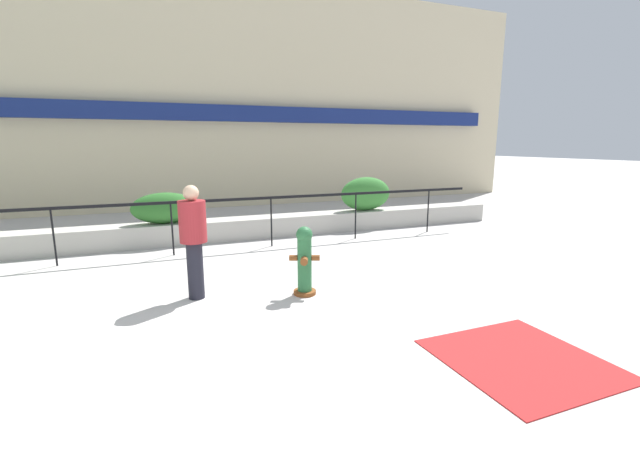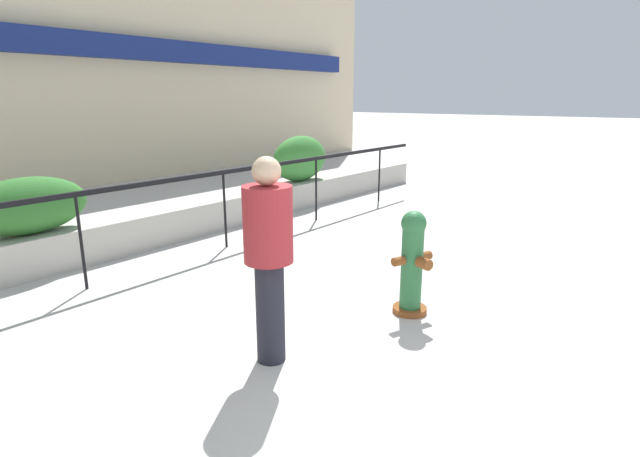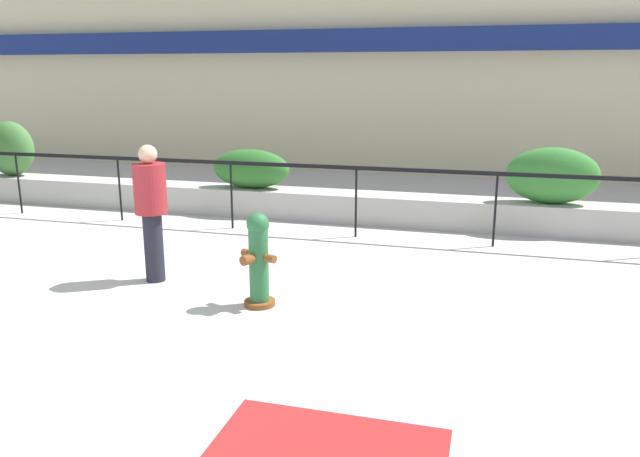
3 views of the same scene
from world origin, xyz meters
The scene contains 6 objects.
planter_wall_low centered at (0.00, 6.00, 0.25)m, with size 18.00×0.70×0.50m, color #B7B2A8.
fence_railing_segment centered at (0.00, 4.90, 1.02)m, with size 15.00×0.05×1.15m.
hedge_bush_1 centered at (-0.08, 6.00, 0.86)m, with size 1.47×0.63×0.72m, color #2D6B28.
hedge_bush_2 centered at (5.15, 6.00, 0.96)m, with size 1.47×0.60×0.91m, color #387F33.
fire_hydrant centered at (1.75, 1.62, 0.55)m, with size 0.47×0.48×1.08m.
pedestrian centered at (0.16, 2.09, 0.99)m, with size 0.47×0.47×1.73m.
Camera 2 is at (-2.59, -0.61, 2.17)m, focal length 28.00 mm.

